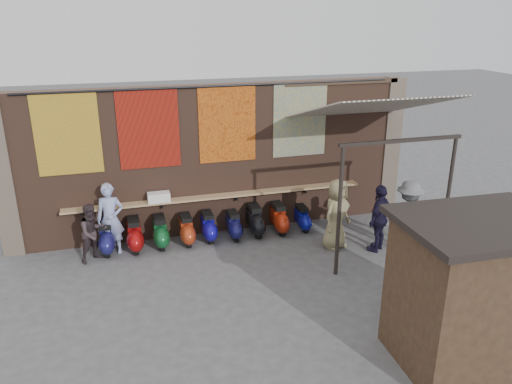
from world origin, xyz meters
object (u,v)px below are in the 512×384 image
scooter_stool_2 (160,232)px  scooter_stool_7 (279,218)px  diner_right (93,233)px  shopper_grey (408,216)px  scooter_stool_4 (208,227)px  scooter_stool_5 (234,225)px  scooter_stool_1 (135,235)px  diner_left (110,219)px  shopper_navy (379,218)px  scooter_stool_0 (107,238)px  shelf_box (159,197)px  market_stall (471,295)px  scooter_stool_8 (302,218)px  scooter_stool_3 (187,230)px  shopper_tan (336,214)px  scooter_stool_6 (255,220)px

scooter_stool_2 → scooter_stool_7: size_ratio=0.99×
diner_right → shopper_grey: shopper_grey is taller
scooter_stool_4 → scooter_stool_5: 0.68m
scooter_stool_1 → scooter_stool_7: bearing=0.4°
scooter_stool_2 → scooter_stool_4: (1.26, 0.04, -0.02)m
scooter_stool_4 → shopper_grey: bearing=-23.0°
shopper_grey → diner_left: bearing=-0.2°
shopper_navy → shopper_grey: 0.71m
scooter_stool_0 → scooter_stool_5: (3.27, -0.04, -0.04)m
shelf_box → market_stall: market_stall is taller
scooter_stool_1 → scooter_stool_8: (4.54, -0.01, -0.07)m
shelf_box → scooter_stool_5: size_ratio=0.74×
scooter_stool_3 → scooter_stool_1: bearing=-179.5°
shopper_navy → scooter_stool_4: bearing=-60.4°
shopper_tan → diner_right: bearing=139.3°
shelf_box → diner_left: 1.32m
shelf_box → diner_left: size_ratio=0.31×
diner_right → shopper_navy: size_ratio=0.83×
scooter_stool_0 → scooter_stool_6: scooter_stool_6 is taller
shopper_grey → shopper_tan: (-1.64, 0.66, -0.01)m
scooter_stool_8 → diner_left: size_ratio=0.39×
scooter_stool_2 → scooter_stool_3: size_ratio=1.04×
scooter_stool_2 → diner_right: 1.68m
scooter_stool_5 → shopper_navy: (3.34, -1.72, 0.52)m
scooter_stool_5 → scooter_stool_6: 0.62m
scooter_stool_1 → diner_right: (-0.97, -0.29, 0.32)m
scooter_stool_6 → scooter_stool_8: scooter_stool_6 is taller
scooter_stool_5 → shopper_tan: size_ratio=0.41×
market_stall → scooter_stool_1: bearing=133.9°
scooter_stool_5 → scooter_stool_8: bearing=-0.3°
shelf_box → scooter_stool_0: (-1.38, -0.29, -0.84)m
scooter_stool_7 → scooter_stool_3: bearing=-179.7°
scooter_stool_2 → scooter_stool_3: (0.67, -0.02, -0.01)m
scooter_stool_0 → scooter_stool_1: size_ratio=0.98×
shopper_grey → market_stall: size_ratio=0.74×
scooter_stool_5 → scooter_stool_8: size_ratio=1.06×
shopper_navy → shelf_box: bearing=-57.9°
shopper_navy → market_stall: (-0.67, -4.20, 0.39)m
scooter_stool_8 → shopper_grey: bearing=-43.1°
scooter_stool_7 → scooter_stool_0: bearing=179.7°
scooter_stool_8 → shopper_tan: shopper_tan is taller
scooter_stool_2 → shopper_grey: 6.28m
shopper_navy → shopper_tan: (-0.97, 0.45, 0.05)m
scooter_stool_1 → shelf_box: bearing=25.6°
scooter_stool_1 → scooter_stool_5: scooter_stool_1 is taller
scooter_stool_6 → market_stall: market_stall is taller
diner_right → shopper_navy: (6.89, -1.43, 0.14)m
shelf_box → scooter_stool_3: size_ratio=0.70×
scooter_stool_0 → scooter_stool_3: scooter_stool_0 is taller
shopper_navy → diner_left: bearing=-51.6°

